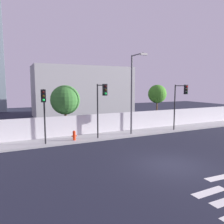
% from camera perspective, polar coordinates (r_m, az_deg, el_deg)
% --- Properties ---
extents(ground_plane, '(80.00, 80.00, 0.00)m').
position_cam_1_polar(ground_plane, '(13.66, 15.23, -13.18)').
color(ground_plane, black).
extents(sidewalk, '(36.00, 2.40, 0.15)m').
position_cam_1_polar(sidewalk, '(20.28, -0.12, -6.08)').
color(sidewalk, '#A2A2A2').
rests_on(sidewalk, ground).
extents(perimeter_wall, '(36.00, 0.18, 1.80)m').
position_cam_1_polar(perimeter_wall, '(21.24, -1.62, -2.81)').
color(perimeter_wall, silver).
rests_on(perimeter_wall, sidewalk).
extents(traffic_light_left, '(0.35, 1.65, 4.55)m').
position_cam_1_polar(traffic_light_left, '(22.46, 17.36, 3.67)').
color(traffic_light_left, black).
rests_on(traffic_light_left, sidewalk).
extents(traffic_light_center, '(0.44, 1.39, 4.20)m').
position_cam_1_polar(traffic_light_center, '(16.79, -17.23, 1.83)').
color(traffic_light_center, black).
rests_on(traffic_light_center, sidewalk).
extents(traffic_light_right, '(0.34, 1.85, 4.60)m').
position_cam_1_polar(traffic_light_right, '(17.75, -2.75, 3.34)').
color(traffic_light_right, black).
rests_on(traffic_light_right, sidewalk).
extents(street_lamp_curbside, '(0.61, 2.20, 7.16)m').
position_cam_1_polar(street_lamp_curbside, '(19.96, 5.50, 6.17)').
color(street_lamp_curbside, '#4C4C51').
rests_on(street_lamp_curbside, sidewalk).
extents(fire_hydrant, '(0.44, 0.26, 0.80)m').
position_cam_1_polar(fire_hydrant, '(18.44, -9.76, -5.90)').
color(fire_hydrant, red).
rests_on(fire_hydrant, sidewalk).
extents(roadside_tree_leftmost, '(2.69, 2.69, 4.66)m').
position_cam_1_polar(roadside_tree_leftmost, '(20.59, -12.04, 3.05)').
color(roadside_tree_leftmost, brown).
rests_on(roadside_tree_leftmost, ground).
extents(roadside_tree_midleft, '(2.04, 2.04, 4.71)m').
position_cam_1_polar(roadside_tree_midleft, '(25.09, 11.64, 4.58)').
color(roadside_tree_midleft, brown).
rests_on(roadside_tree_midleft, ground).
extents(low_building_distant, '(15.08, 6.00, 7.51)m').
position_cam_1_polar(low_building_distant, '(34.90, -7.35, 5.41)').
color(low_building_distant, '#9F9F9F').
rests_on(low_building_distant, ground).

